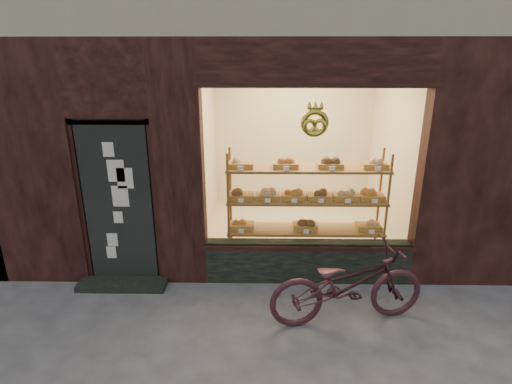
{
  "coord_description": "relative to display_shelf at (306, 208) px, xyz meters",
  "views": [
    {
      "loc": [
        -0.17,
        -2.68,
        2.88
      ],
      "look_at": [
        -0.24,
        2.0,
        1.3
      ],
      "focal_mm": 28.0,
      "sensor_mm": 36.0,
      "label": 1
    }
  ],
  "objects": [
    {
      "name": "display_shelf",
      "position": [
        0.0,
        0.0,
        0.0
      ],
      "size": [
        2.2,
        0.45,
        1.7
      ],
      "color": "brown",
      "rests_on": "ground"
    },
    {
      "name": "bicycle",
      "position": [
        0.35,
        -1.31,
        -0.41
      ],
      "size": [
        1.87,
        0.94,
        0.94
      ],
      "primitive_type": "imported",
      "rotation": [
        0.0,
        0.0,
        1.75
      ],
      "color": "#371A24",
      "rests_on": "ground"
    }
  ]
}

